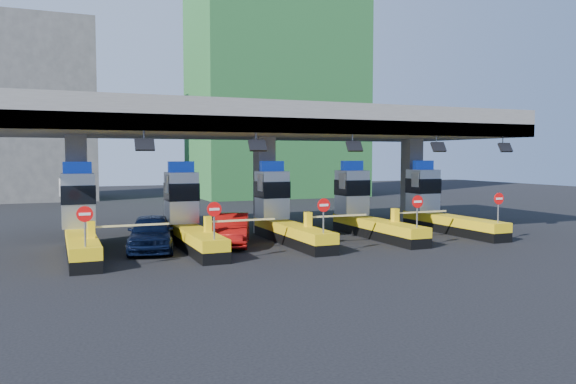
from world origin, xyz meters
name	(u,v)px	position (x,y,z in m)	size (l,w,h in m)	color
ground	(284,241)	(0.00, 0.00, 0.00)	(120.00, 120.00, 0.00)	black
toll_canopy	(265,126)	(0.00, 2.87, 6.13)	(28.00, 12.09, 7.00)	slate
toll_lane_far_left	(80,222)	(-10.00, 0.28, 1.40)	(4.43, 8.00, 4.16)	black
toll_lane_left	(188,218)	(-5.00, 0.28, 1.40)	(4.43, 8.00, 4.16)	black
toll_lane_center	(282,214)	(0.00, 0.28, 1.40)	(4.43, 8.00, 4.16)	black
toll_lane_right	(365,210)	(5.00, 0.28, 1.40)	(4.43, 8.00, 4.16)	black
toll_lane_far_right	(438,207)	(10.00, 0.28, 1.40)	(4.43, 8.00, 4.16)	black
bg_building_scaffold	(275,70)	(12.00, 32.00, 14.00)	(18.00, 12.00, 28.00)	#1E5926
bg_building_concrete	(21,111)	(-14.00, 36.00, 9.00)	(14.00, 10.00, 18.00)	#4C4C49
van	(151,233)	(-6.91, -0.45, 0.86)	(2.02, 5.02, 1.71)	black
red_car	(231,230)	(-3.00, -0.37, 0.79)	(1.67, 4.79, 1.58)	maroon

